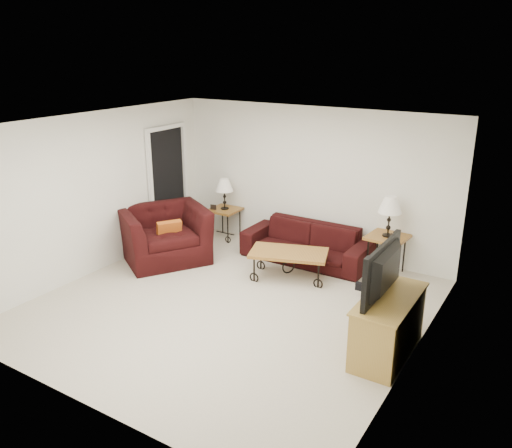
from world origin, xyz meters
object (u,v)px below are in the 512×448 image
at_px(television, 391,272).
at_px(lamp_right, 389,217).
at_px(side_table_left, 225,223).
at_px(backpack, 365,282).
at_px(lamp_left, 224,194).
at_px(coffee_table, 289,265).
at_px(armchair, 164,234).
at_px(side_table_right, 386,255).
at_px(tv_stand, 388,326).
at_px(sofa, 306,243).

bearing_deg(television, lamp_right, -161.41).
xyz_separation_m(side_table_left, backpack, (3.07, -0.87, -0.09)).
height_order(lamp_left, coffee_table, lamp_left).
xyz_separation_m(armchair, backpack, (3.33, 0.51, -0.25)).
bearing_deg(armchair, side_table_left, 21.53).
height_order(armchair, backpack, armchair).
bearing_deg(side_table_left, side_table_right, 0.00).
height_order(lamp_right, television, television).
distance_m(television, backpack, 1.76).
height_order(lamp_right, backpack, lamp_right).
xyz_separation_m(lamp_right, coffee_table, (-1.22, -0.95, -0.73)).
relative_size(lamp_left, tv_stand, 0.47).
xyz_separation_m(side_table_left, television, (3.82, -2.20, 0.76)).
bearing_deg(lamp_right, armchair, -157.65).
distance_m(tv_stand, backpack, 1.55).
bearing_deg(armchair, coffee_table, -46.15).
bearing_deg(television, lamp_left, -120.00).
bearing_deg(television, tv_stand, 90.00).
distance_m(coffee_table, backpack, 1.21).
relative_size(side_table_left, backpack, 1.49).
bearing_deg(sofa, backpack, -28.03).
bearing_deg(backpack, lamp_right, 106.98).
relative_size(coffee_table, tv_stand, 0.96).
bearing_deg(armchair, tv_stand, -68.97).
bearing_deg(backpack, side_table_right, 106.98).
bearing_deg(coffee_table, side_table_left, 152.99).
relative_size(side_table_right, lamp_right, 1.00).
height_order(sofa, lamp_right, lamp_right).
bearing_deg(lamp_left, coffee_table, -27.01).
relative_size(sofa, lamp_left, 3.73).
xyz_separation_m(sofa, armchair, (-2.04, -1.19, 0.13)).
relative_size(sofa, tv_stand, 1.75).
xyz_separation_m(sofa, lamp_right, (1.30, 0.18, 0.64)).
distance_m(sofa, television, 2.97).
relative_size(lamp_left, lamp_right, 0.90).
xyz_separation_m(sofa, tv_stand, (2.06, -2.02, 0.05)).
distance_m(sofa, side_table_right, 1.31).
bearing_deg(lamp_left, side_table_right, 0.00).
relative_size(sofa, backpack, 5.58).
bearing_deg(television, armchair, -101.48).
height_order(lamp_right, coffee_table, lamp_right).
bearing_deg(side_table_right, side_table_left, 180.00).
distance_m(lamp_left, backpack, 3.26).
height_order(sofa, television, television).
xyz_separation_m(lamp_left, lamp_right, (3.08, 0.00, 0.10)).
relative_size(side_table_left, lamp_left, 1.00).
bearing_deg(sofa, side_table_right, 7.87).
height_order(side_table_left, lamp_left, lamp_left).
height_order(side_table_left, lamp_right, lamp_right).
xyz_separation_m(armchair, television, (4.08, -0.83, 0.60)).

